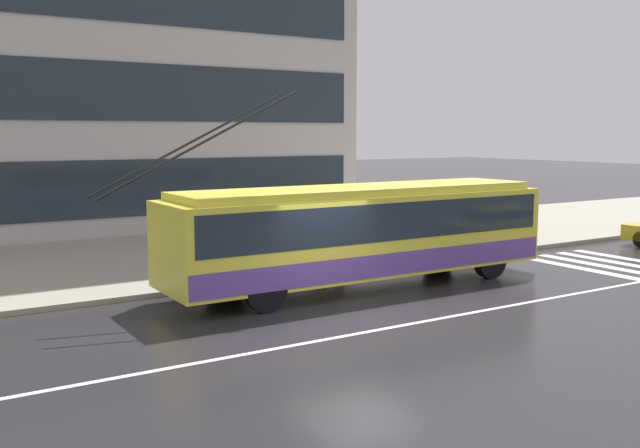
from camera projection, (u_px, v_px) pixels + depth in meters
ground_plane at (354, 316)px, 15.92m from camera, size 160.00×160.00×0.00m
sidewalk_slab at (200, 255)px, 23.57m from camera, size 80.00×10.00×0.14m
crosswalk_stripe_edge_near at (579, 268)px, 21.63m from camera, size 0.44×4.40×0.01m
crosswalk_stripe_inner_a at (597, 265)px, 22.10m from camera, size 0.44×4.40×0.01m
crosswalk_stripe_center at (615, 262)px, 22.57m from camera, size 0.44×4.40×0.01m
crosswalk_stripe_inner_b at (632, 260)px, 23.05m from camera, size 0.44×4.40×0.01m
lane_centre_line at (386, 328)px, 14.91m from camera, size 72.00×0.14×0.01m
trolleybus at (362, 231)px, 18.88m from camera, size 12.65×2.55×5.16m
pedestrian_at_shelter at (338, 211)px, 22.39m from camera, size 1.06×1.06×1.94m
pedestrian_approaching_curb at (322, 232)px, 21.49m from camera, size 0.46×0.46×1.69m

